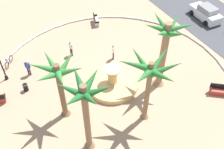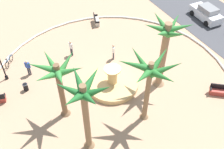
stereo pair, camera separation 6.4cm
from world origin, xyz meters
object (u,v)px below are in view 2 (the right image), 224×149
person_cyclist_helmet (28,67)px  person_pedestrian_stroll (113,51)px  palm_tree_by_curb (85,101)px  palm_tree_far_side (58,77)px  bench_east (96,21)px  bench_southeast (219,91)px  trash_bin (26,87)px  palm_tree_mid_plaza (165,43)px  bicycle_red_frame (9,61)px  fountain (112,83)px  palm_tree_near_fountain (150,74)px  parked_car_leftmost (206,13)px  person_cyclist_photo (71,48)px

person_cyclist_helmet → person_pedestrian_stroll: person_pedestrian_stroll is taller
palm_tree_by_curb → palm_tree_far_side: 3.54m
bench_east → bench_southeast: bearing=17.4°
trash_bin → person_cyclist_helmet: size_ratio=0.44×
person_pedestrian_stroll → trash_bin: bearing=-88.7°
bench_east → trash_bin: (6.57, -9.70, 0.04)m
palm_tree_mid_plaza → trash_bin: size_ratio=8.84×
bench_southeast → bicycle_red_frame: bearing=-129.0°
fountain → palm_tree_by_curb: palm_tree_by_curb is taller
palm_tree_near_fountain → palm_tree_far_side: size_ratio=1.08×
palm_tree_by_curb → parked_car_leftmost: (-8.92, 18.65, -4.03)m
person_cyclist_photo → bicycle_red_frame: bearing=-104.0°
bench_southeast → bicycle_red_frame: (-11.97, -14.80, 0.04)m
palm_tree_near_fountain → bicycle_red_frame: (-11.06, -7.96, -4.24)m
palm_tree_near_fountain → person_pedestrian_stroll: palm_tree_near_fountain is taller
bench_east → person_pedestrian_stroll: 6.50m
bench_east → person_cyclist_helmet: size_ratio=1.01×
palm_tree_by_curb → bench_southeast: bearing=87.0°
palm_tree_far_side → bench_southeast: 13.37m
palm_tree_far_side → person_pedestrian_stroll: palm_tree_far_side is taller
palm_tree_by_curb → bicycle_red_frame: size_ratio=4.34×
bench_southeast → person_cyclist_helmet: person_cyclist_helmet is taller
palm_tree_near_fountain → parked_car_leftmost: (-8.62, 13.88, -3.85)m
palm_tree_mid_plaza → parked_car_leftmost: 12.96m
bench_east → bicycle_red_frame: 10.57m
bench_southeast → person_pedestrian_stroll: bearing=-145.0°
person_cyclist_helmet → parked_car_leftmost: (0.20, 20.51, -0.15)m
palm_tree_mid_plaza → palm_tree_far_side: bearing=-94.4°
palm_tree_near_fountain → person_cyclist_helmet: size_ratio=3.55×
bench_east → person_pedestrian_stroll: size_ratio=0.99×
bench_east → person_cyclist_photo: bearing=-48.6°
bench_southeast → trash_bin: (-7.97, -14.25, 0.04)m
palm_tree_far_side → person_cyclist_photo: bearing=154.5°
palm_tree_far_side → bench_southeast: size_ratio=3.44×
palm_tree_near_fountain → bench_southeast: palm_tree_near_fountain is taller
bench_southeast → trash_bin: bearing=-119.2°
palm_tree_near_fountain → bicycle_red_frame: 14.27m
trash_bin → parked_car_leftmost: size_ratio=0.18×
bench_east → parked_car_leftmost: size_ratio=0.41×
parked_car_leftmost → person_cyclist_helmet: bearing=-90.6°
fountain → palm_tree_mid_plaza: bearing=65.6°
bench_southeast → person_cyclist_photo: person_cyclist_photo is taller
palm_tree_by_curb → bench_east: bearing=153.1°
person_cyclist_photo → parked_car_leftmost: (1.01, 16.12, -0.17)m
palm_tree_by_curb → palm_tree_mid_plaza: bearing=109.5°
fountain → trash_bin: (-2.92, -6.79, 0.09)m
fountain → palm_tree_by_curb: (4.44, -4.16, 4.51)m
bench_southeast → trash_bin: bench_southeast is taller
palm_tree_far_side → parked_car_leftmost: (-5.50, 19.23, -3.31)m
bicycle_red_frame → palm_tree_far_side: bearing=18.2°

